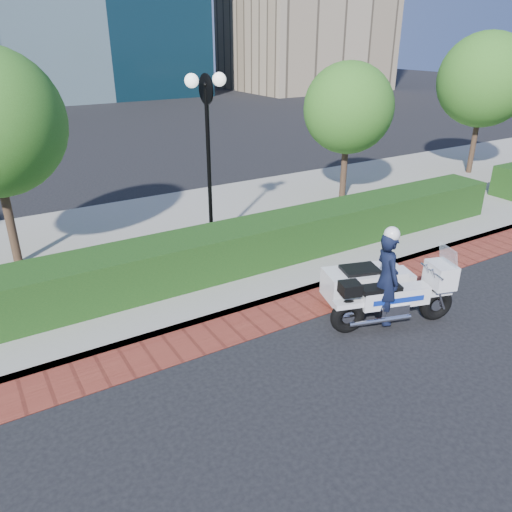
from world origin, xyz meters
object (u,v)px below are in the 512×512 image
tree_c (348,108)px  police_motorcycle (381,285)px  tree_d (485,80)px  lamppost (208,135)px

tree_c → police_motorcycle: (-4.24, -6.10, -2.34)m
tree_c → tree_d: bearing=0.0°
lamppost → police_motorcycle: 5.45m
tree_d → police_motorcycle: (-10.74, -6.10, -2.90)m
police_motorcycle → lamppost: bearing=121.7°
lamppost → police_motorcycle: lamppost is taller
lamppost → tree_c: (5.50, 1.30, 0.09)m
lamppost → tree_d: size_ratio=0.82×
lamppost → tree_d: bearing=6.2°
lamppost → tree_c: tree_c is taller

